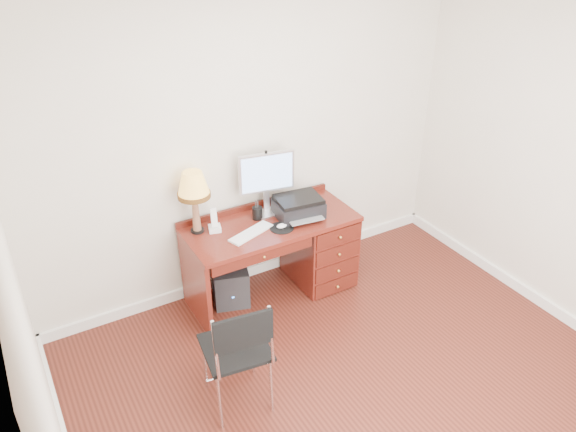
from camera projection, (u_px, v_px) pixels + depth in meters
ground at (362, 392)px, 4.15m from camera, size 4.00×4.00×0.00m
room_shell at (317, 337)px, 4.60m from camera, size 4.00×4.00×4.00m
desk at (302, 245)px, 5.14m from camera, size 1.50×0.67×0.75m
monitor at (266, 176)px, 4.81m from camera, size 0.49×0.19×0.57m
keyboard at (251, 233)px, 4.66m from camera, size 0.44×0.25×0.02m
mouse_pad at (282, 227)px, 4.74m from camera, size 0.21×0.21×0.04m
printer at (298, 206)px, 4.89m from camera, size 0.44×0.36×0.18m
leg_lamp at (194, 189)px, 4.50m from camera, size 0.27×0.27×0.55m
phone at (214, 224)px, 4.68m from camera, size 0.12×0.12×0.21m
pen_cup at (257, 213)px, 4.86m from camera, size 0.09×0.09×0.11m
chair at (240, 346)px, 3.77m from camera, size 0.49×0.49×0.93m
equipment_box at (231, 285)px, 5.01m from camera, size 0.38×0.38×0.35m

